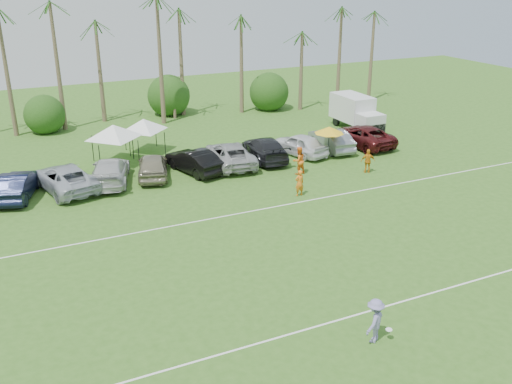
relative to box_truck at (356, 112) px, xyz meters
name	(u,v)px	position (x,y,z in m)	size (l,w,h in m)	color
ground	(330,359)	(-19.69, -27.01, -1.62)	(120.00, 120.00, 0.00)	#35611D
field_lines	(244,266)	(-19.69, -19.01, -1.61)	(80.00, 12.10, 0.01)	white
palm_tree_3	(5,16)	(-27.69, 10.99, 8.45)	(2.40, 2.40, 11.90)	brown
palm_tree_4	(60,46)	(-23.69, 10.99, 5.86)	(2.40, 2.40, 8.90)	brown
palm_tree_5	(105,33)	(-19.69, 10.99, 6.74)	(2.40, 2.40, 9.90)	brown
palm_tree_6	(149,22)	(-15.69, 10.99, 7.60)	(2.40, 2.40, 10.90)	brown
palm_tree_7	(190,11)	(-11.69, 10.99, 8.45)	(2.40, 2.40, 11.90)	brown
palm_tree_8	(239,36)	(-6.69, 10.99, 5.86)	(2.40, 2.40, 8.90)	brown
palm_tree_9	(285,25)	(-1.69, 10.99, 6.74)	(2.40, 2.40, 9.90)	brown
palm_tree_10	(327,15)	(3.31, 10.99, 7.60)	(2.40, 2.40, 10.90)	brown
palm_tree_11	(360,5)	(7.31, 10.99, 8.45)	(2.40, 2.40, 11.90)	brown
bush_tree_1	(43,110)	(-25.69, 11.99, 0.18)	(4.00, 4.00, 4.00)	brown
bush_tree_2	(171,98)	(-13.69, 11.99, 0.18)	(4.00, 4.00, 4.00)	brown
bush_tree_3	(262,90)	(-3.69, 11.99, 0.18)	(4.00, 4.00, 4.00)	brown
sideline_player_a	(299,183)	(-12.61, -12.00, -0.74)	(0.64, 0.42, 1.74)	orange
sideline_player_b	(299,161)	(-10.62, -8.33, -0.61)	(0.98, 0.76, 2.02)	orange
sideline_player_c	(368,161)	(-5.98, -10.22, -0.74)	(1.03, 0.43, 1.76)	orange
box_truck	(356,112)	(0.00, 0.00, 0.00)	(2.32, 5.87, 3.02)	silver
canopy_tent_left	(113,125)	(-21.95, -0.49, 1.41)	(4.37, 4.37, 3.54)	black
canopy_tent_right	(143,119)	(-19.21, 1.37, 1.12)	(3.95, 3.95, 3.20)	black
market_umbrella	(329,130)	(-6.83, -6.24, 0.67)	(2.29, 2.29, 2.55)	black
frisbee_player	(375,321)	(-17.52, -26.79, -0.68)	(1.40, 1.23, 1.88)	#837CB1
parked_car_1	(17,185)	(-29.11, -4.61, -0.76)	(1.81, 5.20, 1.71)	black
parked_car_2	(65,178)	(-26.15, -4.58, -0.76)	(2.84, 6.16, 1.71)	#AFB6BF
parked_car_3	(110,171)	(-23.19, -4.41, -0.76)	(2.40, 5.90, 1.71)	#BDBDBD
parked_car_4	(153,166)	(-20.22, -4.54, -0.76)	(2.02, 5.03, 1.71)	gray
parked_car_5	(194,161)	(-17.26, -4.78, -0.76)	(1.81, 5.20, 1.71)	black
parked_car_6	(230,154)	(-14.30, -4.47, -0.76)	(2.84, 6.16, 1.71)	#A4A4A4
parked_car_7	(265,149)	(-11.34, -4.29, -0.76)	(2.40, 5.90, 1.71)	black
parked_car_8	(299,144)	(-8.37, -4.45, -0.76)	(2.02, 5.03, 1.71)	white
parked_car_9	(331,140)	(-5.41, -4.37, -0.76)	(1.81, 5.20, 1.71)	gray
parked_car_10	(362,136)	(-2.45, -4.47, -0.76)	(2.84, 6.16, 1.71)	#4C1214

